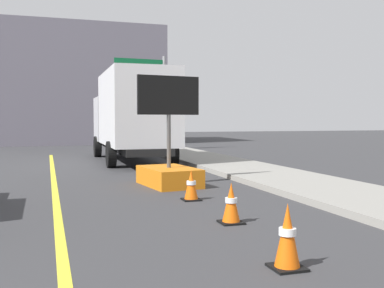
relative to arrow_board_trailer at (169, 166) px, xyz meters
name	(u,v)px	position (x,y,z in m)	size (l,w,h in m)	color
arrow_board_trailer	(169,166)	(0.00, 0.00, 0.00)	(1.60, 1.93, 2.70)	orange
box_truck	(132,115)	(0.30, 6.67, 1.34)	(2.47, 7.39, 3.37)	black
highway_guide_sign	(150,86)	(2.38, 12.97, 2.94)	(2.78, 0.34, 5.00)	gray
far_building_block	(28,86)	(-4.09, 22.92, 3.46)	(17.84, 8.25, 7.88)	slate
traffic_cone_mid_lane	(287,237)	(-0.37, -6.52, -0.13)	(0.36, 0.36, 0.72)	black
traffic_cone_far_lane	(231,203)	(-0.11, -4.29, -0.17)	(0.36, 0.36, 0.64)	black
traffic_cone_curbside	(191,185)	(-0.09, -2.13, -0.18)	(0.36, 0.36, 0.62)	black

